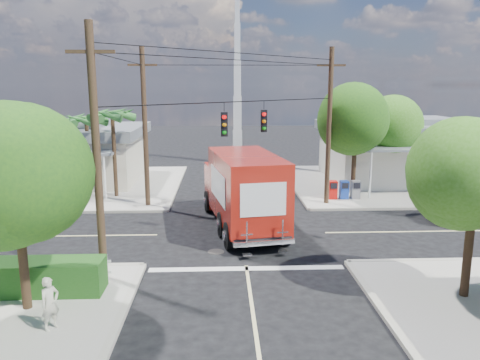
{
  "coord_description": "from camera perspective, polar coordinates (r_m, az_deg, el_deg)",
  "views": [
    {
      "loc": [
        -0.94,
        -21.2,
        6.93
      ],
      "look_at": [
        0.0,
        2.0,
        2.2
      ],
      "focal_mm": 35.0,
      "sensor_mm": 36.0,
      "label": 1
    }
  ],
  "objects": [
    {
      "name": "tree_ne_back",
      "position": [
        32.14,
        17.33,
        6.1
      ],
      "size": [
        3.77,
        3.66,
        5.82
      ],
      "color": "#422D1C",
      "rests_on": "sidewalk_ne"
    },
    {
      "name": "ground",
      "position": [
        22.33,
        0.21,
        -6.57
      ],
      "size": [
        120.0,
        120.0,
        0.0
      ],
      "primitive_type": "plane",
      "color": "black",
      "rests_on": "ground"
    },
    {
      "name": "delivery_truck",
      "position": [
        22.82,
        0.33,
        -1.2
      ],
      "size": [
        4.02,
        8.98,
        3.76
      ],
      "color": "black",
      "rests_on": "ground"
    },
    {
      "name": "palm_nw_front",
      "position": [
        29.5,
        -15.3,
        7.44
      ],
      "size": [
        3.01,
        3.08,
        5.59
      ],
      "color": "#422D1C",
      "rests_on": "sidewalk_nw"
    },
    {
      "name": "parked_car",
      "position": [
        27.02,
        26.66,
        -3.1
      ],
      "size": [
        4.95,
        2.29,
        1.37
      ],
      "primitive_type": "imported",
      "rotation": [
        0.0,
        0.0,
        1.57
      ],
      "color": "silver",
      "rests_on": "ground"
    },
    {
      "name": "building_nw",
      "position": [
        35.75,
        -20.36,
        3.22
      ],
      "size": [
        10.8,
        10.2,
        4.3
      ],
      "color": "beige",
      "rests_on": "sidewalk_nw"
    },
    {
      "name": "vending_boxes",
      "position": [
        29.07,
        12.57,
        -1.16
      ],
      "size": [
        1.9,
        0.5,
        1.1
      ],
      "color": "red",
      "rests_on": "sidewalk_ne"
    },
    {
      "name": "tree_se",
      "position": [
        16.32,
        26.87,
        0.06
      ],
      "size": [
        3.67,
        3.54,
        5.62
      ],
      "color": "#422D1C",
      "rests_on": "sidewalk_se"
    },
    {
      "name": "tree_sw_front",
      "position": [
        15.16,
        -25.8,
        0.48
      ],
      "size": [
        3.88,
        3.78,
        6.03
      ],
      "color": "#422D1C",
      "rests_on": "sidewalk_sw"
    },
    {
      "name": "pedestrian",
      "position": [
        14.57,
        -22.15,
        -13.78
      ],
      "size": [
        0.63,
        0.68,
        1.55
      ],
      "primitive_type": "imported",
      "rotation": [
        0.0,
        0.0,
        0.94
      ],
      "color": "beige",
      "rests_on": "sidewalk_sw"
    },
    {
      "name": "picket_fence",
      "position": [
        18.15,
        -24.73,
        -9.73
      ],
      "size": [
        5.94,
        0.06,
        1.0
      ],
      "color": "silver",
      "rests_on": "sidewalk_sw"
    },
    {
      "name": "tree_ne_front",
      "position": [
        29.2,
        13.99,
        6.93
      ],
      "size": [
        4.21,
        4.14,
        6.66
      ],
      "color": "#422D1C",
      "rests_on": "sidewalk_ne"
    },
    {
      "name": "palm_nw_back",
      "position": [
        31.47,
        -18.23,
        6.83
      ],
      "size": [
        3.01,
        3.08,
        5.19
      ],
      "color": "#422D1C",
      "rests_on": "sidewalk_nw"
    },
    {
      "name": "road_markings",
      "position": [
        20.93,
        0.39,
        -7.81
      ],
      "size": [
        32.0,
        32.0,
        0.01
      ],
      "color": "beige",
      "rests_on": "ground"
    },
    {
      "name": "sidewalk_nw",
      "position": [
        34.28,
        -19.13,
        -0.67
      ],
      "size": [
        14.12,
        14.12,
        0.14
      ],
      "color": "#ACA79C",
      "rests_on": "ground"
    },
    {
      "name": "radio_tower",
      "position": [
        41.25,
        -0.32,
        9.73
      ],
      "size": [
        0.8,
        0.8,
        17.0
      ],
      "color": "silver",
      "rests_on": "ground"
    },
    {
      "name": "utility_poles",
      "position": [
        22.93,
        -3.94,
        5.84
      ],
      "size": [
        12.0,
        10.68,
        9.0
      ],
      "color": "#473321",
      "rests_on": "ground"
    },
    {
      "name": "sidewalk_ne",
      "position": [
        34.87,
        17.54,
        -0.37
      ],
      "size": [
        14.12,
        14.12,
        0.14
      ],
      "color": "#ACA79C",
      "rests_on": "ground"
    },
    {
      "name": "building_ne",
      "position": [
        36.08,
        19.61,
        3.51
      ],
      "size": [
        11.8,
        10.2,
        4.5
      ],
      "color": "silver",
      "rests_on": "sidewalk_ne"
    },
    {
      "name": "hedge_sw",
      "position": [
        17.55,
        -26.34,
        -10.58
      ],
      "size": [
        6.2,
        1.2,
        1.1
      ],
      "primitive_type": "cube",
      "color": "#1B4A14",
      "rests_on": "sidewalk_sw"
    }
  ]
}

